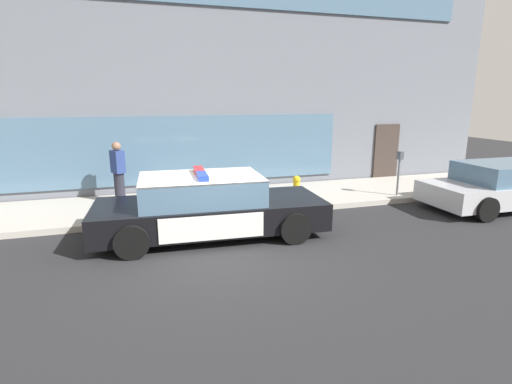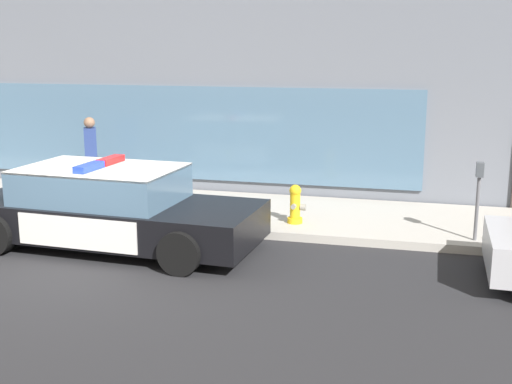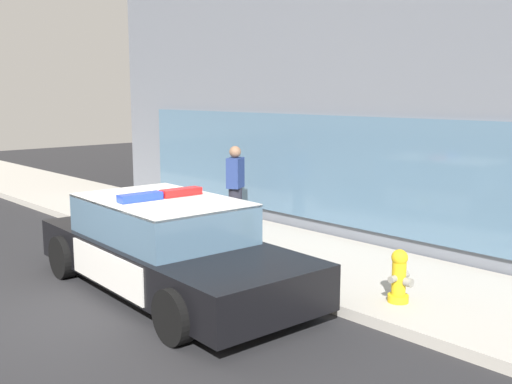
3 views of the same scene
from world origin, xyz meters
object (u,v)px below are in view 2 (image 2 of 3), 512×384
at_px(parking_meter, 479,187).
at_px(fire_hydrant, 295,205).
at_px(police_cruiser, 110,208).
at_px(pedestrian_on_sidewalk, 91,155).

bearing_deg(parking_meter, fire_hydrant, 174.26).
bearing_deg(police_cruiser, pedestrian_on_sidewalk, 126.02).
height_order(fire_hydrant, pedestrian_on_sidewalk, pedestrian_on_sidewalk).
bearing_deg(police_cruiser, fire_hydrant, 34.31).
height_order(police_cruiser, parking_meter, police_cruiser).
height_order(police_cruiser, fire_hydrant, police_cruiser).
xyz_separation_m(fire_hydrant, pedestrian_on_sidewalk, (-4.85, 1.28, 0.51)).
relative_size(police_cruiser, parking_meter, 3.82).
relative_size(police_cruiser, fire_hydrant, 7.06).
height_order(fire_hydrant, parking_meter, parking_meter).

